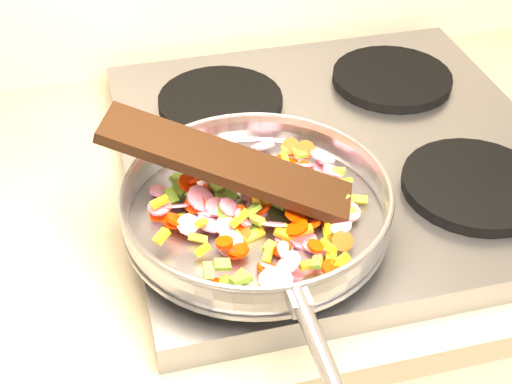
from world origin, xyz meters
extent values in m
cube|color=#939399|center=(-0.70, 1.67, 0.92)|extent=(0.60, 0.60, 0.04)
cylinder|color=black|center=(-0.84, 1.52, 0.95)|extent=(0.19, 0.19, 0.02)
cylinder|color=black|center=(-0.56, 1.52, 0.95)|extent=(0.19, 0.19, 0.02)
cylinder|color=black|center=(-0.84, 1.81, 0.95)|extent=(0.19, 0.19, 0.02)
cylinder|color=black|center=(-0.56, 1.81, 0.95)|extent=(0.19, 0.19, 0.02)
cylinder|color=#9E9EA5|center=(-0.86, 1.52, 0.96)|extent=(0.32, 0.32, 0.01)
torus|color=#9E9EA5|center=(-0.86, 1.52, 0.98)|extent=(0.36, 0.36, 0.04)
torus|color=#9E9EA5|center=(-0.86, 1.52, 1.00)|extent=(0.32, 0.32, 0.01)
cylinder|color=#9E9EA5|center=(-0.85, 1.26, 1.00)|extent=(0.02, 0.19, 0.02)
cube|color=#9E9EA5|center=(-0.85, 1.35, 0.99)|extent=(0.02, 0.03, 0.02)
cube|color=gold|center=(-0.82, 1.54, 0.97)|extent=(0.02, 0.02, 0.02)
cube|color=gold|center=(-0.87, 1.60, 0.98)|extent=(0.02, 0.02, 0.01)
cylinder|color=#D21452|center=(-0.81, 1.57, 0.97)|extent=(0.03, 0.03, 0.03)
cube|color=gold|center=(-0.81, 1.47, 0.97)|extent=(0.02, 0.01, 0.01)
cube|color=#6DA12A|center=(-0.86, 1.51, 0.98)|extent=(0.02, 0.02, 0.01)
cylinder|color=#D21452|center=(-0.75, 1.49, 0.98)|extent=(0.04, 0.04, 0.02)
cube|color=gold|center=(-0.92, 1.57, 0.98)|extent=(0.02, 0.01, 0.01)
cylinder|color=#EE2B00|center=(-0.78, 1.58, 0.98)|extent=(0.02, 0.02, 0.02)
cylinder|color=#D21452|center=(-0.76, 1.49, 0.97)|extent=(0.03, 0.03, 0.02)
cube|color=#6DA12A|center=(-0.79, 1.57, 0.97)|extent=(0.03, 0.02, 0.02)
cube|color=#6DA12A|center=(-0.90, 1.40, 0.98)|extent=(0.03, 0.02, 0.01)
cube|color=#6DA12A|center=(-0.89, 1.57, 0.98)|extent=(0.02, 0.03, 0.01)
cube|color=#6DA12A|center=(-0.81, 1.41, 0.98)|extent=(0.02, 0.02, 0.01)
cylinder|color=#D21452|center=(-0.91, 1.53, 0.98)|extent=(0.04, 0.04, 0.02)
cylinder|color=#EE2B00|center=(-0.84, 1.58, 0.97)|extent=(0.03, 0.03, 0.02)
cylinder|color=#D21452|center=(-0.84, 1.48, 0.98)|extent=(0.04, 0.04, 0.03)
cylinder|color=#D21452|center=(-0.75, 1.59, 0.98)|extent=(0.03, 0.03, 0.01)
cylinder|color=#EE2B00|center=(-0.78, 1.62, 0.98)|extent=(0.03, 0.03, 0.02)
cube|color=#6DA12A|center=(-0.74, 1.54, 0.98)|extent=(0.03, 0.02, 0.02)
cube|color=#6DA12A|center=(-0.80, 1.53, 0.98)|extent=(0.01, 0.02, 0.01)
cylinder|color=#D21452|center=(-0.77, 1.46, 0.98)|extent=(0.03, 0.03, 0.01)
cylinder|color=#EE2B00|center=(-0.78, 1.44, 0.98)|extent=(0.03, 0.03, 0.02)
cylinder|color=#EE2B00|center=(-0.90, 1.60, 0.98)|extent=(0.02, 0.03, 0.02)
cylinder|color=#EE2B00|center=(-0.95, 1.52, 0.98)|extent=(0.03, 0.03, 0.02)
cylinder|color=#D21452|center=(-0.95, 1.55, 0.97)|extent=(0.05, 0.04, 0.03)
cube|color=#6DA12A|center=(-0.83, 1.48, 0.97)|extent=(0.02, 0.02, 0.01)
cylinder|color=#EE2B00|center=(-0.81, 1.49, 0.98)|extent=(0.03, 0.04, 0.02)
cylinder|color=#EE2B00|center=(-0.93, 1.57, 0.99)|extent=(0.03, 0.02, 0.02)
cube|color=#6DA12A|center=(-0.88, 1.55, 0.97)|extent=(0.02, 0.02, 0.01)
cylinder|color=#D21452|center=(-0.89, 1.52, 0.98)|extent=(0.03, 0.03, 0.02)
cube|color=#6DA12A|center=(-0.86, 1.57, 0.97)|extent=(0.02, 0.02, 0.02)
cube|color=gold|center=(-0.87, 1.48, 0.97)|extent=(0.03, 0.02, 0.01)
cylinder|color=#D21452|center=(-0.75, 1.58, 0.97)|extent=(0.04, 0.04, 0.02)
cylinder|color=#D21452|center=(-0.88, 1.50, 0.98)|extent=(0.03, 0.04, 0.03)
cylinder|color=#D21452|center=(-0.91, 1.51, 0.97)|extent=(0.05, 0.05, 0.02)
cylinder|color=#EE2B00|center=(-0.87, 1.42, 0.97)|extent=(0.03, 0.03, 0.02)
cube|color=gold|center=(-0.97, 1.48, 0.99)|extent=(0.02, 0.02, 0.01)
cube|color=#6DA12A|center=(-0.92, 1.56, 0.97)|extent=(0.02, 0.02, 0.02)
cylinder|color=#EE2B00|center=(-0.90, 1.45, 0.97)|extent=(0.03, 0.03, 0.02)
cylinder|color=#D21452|center=(-0.92, 1.54, 0.98)|extent=(0.05, 0.05, 0.03)
cylinder|color=#D21452|center=(-0.82, 1.59, 0.97)|extent=(0.05, 0.05, 0.02)
cylinder|color=#EE2B00|center=(-0.79, 1.60, 0.97)|extent=(0.04, 0.04, 0.02)
cube|color=#6DA12A|center=(-0.92, 1.43, 0.98)|extent=(0.02, 0.01, 0.01)
cube|color=#6DA12A|center=(-0.74, 1.55, 0.98)|extent=(0.02, 0.02, 0.01)
cylinder|color=#EE2B00|center=(-0.81, 1.43, 0.98)|extent=(0.03, 0.03, 0.01)
cylinder|color=#D21452|center=(-0.78, 1.50, 0.97)|extent=(0.03, 0.03, 0.03)
cube|color=gold|center=(-0.82, 1.41, 0.98)|extent=(0.03, 0.01, 0.01)
cylinder|color=#EE2B00|center=(-0.82, 1.47, 0.98)|extent=(0.03, 0.03, 0.02)
cylinder|color=#D21452|center=(-0.84, 1.42, 0.98)|extent=(0.04, 0.05, 0.03)
cube|color=#6DA12A|center=(-0.82, 1.52, 0.97)|extent=(0.02, 0.02, 0.01)
cube|color=gold|center=(-0.97, 1.54, 0.99)|extent=(0.02, 0.01, 0.01)
cylinder|color=#EE2B00|center=(-0.80, 1.40, 0.97)|extent=(0.03, 0.02, 0.02)
cube|color=#6DA12A|center=(-0.86, 1.45, 0.97)|extent=(0.02, 0.02, 0.01)
cube|color=gold|center=(-0.78, 1.47, 0.97)|extent=(0.01, 0.02, 0.01)
cylinder|color=#D21452|center=(-0.89, 1.55, 0.97)|extent=(0.04, 0.05, 0.02)
cylinder|color=#EE2B00|center=(-0.80, 1.48, 0.97)|extent=(0.03, 0.03, 0.02)
cylinder|color=#D21452|center=(-0.81, 1.47, 0.96)|extent=(0.05, 0.05, 0.02)
cylinder|color=#D21452|center=(-0.83, 1.59, 0.99)|extent=(0.04, 0.04, 0.03)
cube|color=#6DA12A|center=(-0.86, 1.49, 0.98)|extent=(0.02, 0.02, 0.01)
cube|color=#6DA12A|center=(-0.82, 1.59, 0.97)|extent=(0.02, 0.02, 0.01)
cube|color=gold|center=(-0.93, 1.49, 0.97)|extent=(0.02, 0.02, 0.02)
cylinder|color=#D21452|center=(-0.77, 1.52, 0.97)|extent=(0.03, 0.04, 0.02)
cylinder|color=#D21452|center=(-0.83, 1.47, 0.96)|extent=(0.04, 0.04, 0.02)
cylinder|color=#EE2B00|center=(-0.95, 1.52, 0.97)|extent=(0.04, 0.04, 0.01)
cube|color=#6DA12A|center=(-0.93, 1.59, 0.97)|extent=(0.02, 0.01, 0.01)
cube|color=gold|center=(-0.77, 1.50, 0.97)|extent=(0.01, 0.02, 0.02)
cylinder|color=#EE2B00|center=(-0.85, 1.57, 0.99)|extent=(0.03, 0.04, 0.03)
cylinder|color=#EE2B00|center=(-0.88, 1.51, 0.98)|extent=(0.03, 0.03, 0.02)
cylinder|color=#D21452|center=(-0.94, 1.50, 0.98)|extent=(0.03, 0.03, 0.02)
cylinder|color=#EE2B00|center=(-0.78, 1.52, 0.97)|extent=(0.03, 0.03, 0.02)
cube|color=#6DA12A|center=(-0.77, 1.54, 0.98)|extent=(0.02, 0.02, 0.02)
cube|color=#6DA12A|center=(-0.92, 1.41, 0.97)|extent=(0.02, 0.02, 0.01)
cylinder|color=#D21452|center=(-0.86, 1.43, 0.97)|extent=(0.03, 0.03, 0.02)
cylinder|color=#D21452|center=(-0.78, 1.58, 0.98)|extent=(0.03, 0.03, 0.02)
cube|color=gold|center=(-0.84, 1.53, 0.98)|extent=(0.02, 0.02, 0.01)
cylinder|color=#D21452|center=(-0.87, 1.39, 0.98)|extent=(0.04, 0.04, 0.02)
cube|color=gold|center=(-0.79, 1.41, 0.98)|extent=(0.02, 0.02, 0.02)
cube|color=#6DA12A|center=(-0.94, 1.60, 0.97)|extent=(0.02, 0.02, 0.02)
cube|color=gold|center=(-0.83, 1.59, 0.99)|extent=(0.03, 0.02, 0.01)
cylinder|color=#EE2B00|center=(-0.97, 1.55, 0.97)|extent=(0.03, 0.02, 0.02)
cylinder|color=#EE2B00|center=(-0.86, 1.63, 0.97)|extent=(0.04, 0.04, 0.02)
cylinder|color=#EE2B00|center=(-0.79, 1.53, 0.97)|extent=(0.02, 0.03, 0.02)
cube|color=gold|center=(-0.79, 1.59, 0.97)|extent=(0.02, 0.02, 0.01)
cylinder|color=#D21452|center=(-0.97, 1.55, 0.98)|extent=(0.04, 0.04, 0.01)
cube|color=gold|center=(-0.93, 1.50, 0.99)|extent=(0.02, 0.02, 0.02)
cube|color=gold|center=(-0.73, 1.51, 0.97)|extent=(0.02, 0.02, 0.01)
cylinder|color=#EE2B00|center=(-0.84, 1.45, 0.97)|extent=(0.03, 0.03, 0.02)
cube|color=#6DA12A|center=(-0.79, 1.62, 0.98)|extent=(0.02, 0.01, 0.01)
cylinder|color=#EE2B00|center=(-0.93, 1.41, 0.97)|extent=(0.04, 0.04, 0.01)
cylinder|color=#D21452|center=(-0.85, 1.55, 0.98)|extent=(0.04, 0.03, 0.02)
cylinder|color=#D21452|center=(-0.84, 1.41, 0.96)|extent=(0.03, 0.03, 0.01)
cylinder|color=#EE2B00|center=(-0.84, 1.58, 0.98)|extent=(0.02, 0.02, 0.02)
cube|color=#6DA12A|center=(-0.88, 1.49, 0.97)|extent=(0.02, 0.03, 0.01)
cube|color=#6DA12A|center=(-0.88, 1.49, 0.97)|extent=(0.02, 0.02, 0.01)
cylinder|color=#D21452|center=(-0.86, 1.40, 0.97)|extent=(0.04, 0.04, 0.03)
cube|color=gold|center=(-0.85, 1.53, 0.99)|extent=(0.02, 0.03, 0.02)
cube|color=#6DA12A|center=(-0.84, 1.54, 0.97)|extent=(0.02, 0.03, 0.01)
cube|color=#6DA12A|center=(-0.81, 1.57, 0.98)|extent=(0.02, 0.03, 0.02)
cube|color=#6DA12A|center=(-0.89, 1.63, 0.97)|extent=(0.02, 0.02, 0.01)
cube|color=#6DA12A|center=(-0.93, 1.43, 0.98)|extent=(0.01, 0.02, 0.01)
cube|color=#6DA12A|center=(-0.89, 1.55, 0.97)|extent=(0.02, 0.02, 0.02)
cylinder|color=#EE2B00|center=(-0.89, 1.46, 0.97)|extent=(0.04, 0.04, 0.01)
cube|color=#6DA12A|center=(-0.95, 1.57, 0.97)|extent=(0.02, 0.02, 0.02)
cube|color=gold|center=(-0.79, 1.42, 0.97)|extent=(0.02, 0.03, 0.01)
cylinder|color=#EE2B00|center=(-0.81, 1.53, 0.98)|extent=(0.03, 0.03, 0.02)
cube|color=#6DA12A|center=(-0.82, 1.53, 0.98)|extent=(0.03, 0.02, 0.02)
cube|color=#6DA12A|center=(-0.90, 1.42, 0.97)|extent=(0.02, 0.02, 0.01)
cube|color=gold|center=(-0.80, 1.59, 0.99)|extent=(0.01, 0.02, 0.01)
cube|color=#6DA12A|center=(-0.94, 1.58, 0.97)|extent=(0.02, 0.02, 0.01)
cylinder|color=#EE2B00|center=(-0.91, 1.46, 0.98)|extent=(0.03, 0.03, 0.01)
cube|color=gold|center=(-0.86, 1.44, 0.97)|extent=(0.02, 0.02, 0.01)
cylinder|color=#EE2B00|center=(-0.88, 1.61, 0.97)|extent=(0.04, 0.03, 0.03)
cylinder|color=#EE2B00|center=(-0.84, 1.59, 0.98)|extent=(0.03, 0.03, 0.01)
cylinder|color=#EE2B00|center=(-0.85, 1.52, 0.97)|extent=(0.03, 0.03, 0.02)
cube|color=#6DA12A|center=(-0.93, 1.61, 0.97)|extent=(0.02, 0.02, 0.02)
cube|color=#6DA12A|center=(-0.78, 1.44, 0.97)|extent=(0.02, 0.02, 0.02)
cube|color=gold|center=(-0.93, 1.46, 0.98)|extent=(0.02, 0.01, 0.02)
cube|color=#6DA12A|center=(-0.75, 1.56, 0.97)|extent=(0.02, 0.02, 0.01)
cube|color=gold|center=(-0.83, 1.47, 0.97)|extent=(0.03, 0.02, 0.02)
cylinder|color=#EE2B00|center=(-0.92, 1.58, 0.98)|extent=(0.04, 0.04, 0.02)
cylinder|color=#EE2B00|center=(-0.77, 1.61, 0.98)|extent=(0.03, 0.03, 0.02)
cylinder|color=#D21452|center=(-0.89, 1.64, 0.98)|extent=(0.05, 0.04, 0.02)
cube|color=#6DA12A|center=(-0.75, 1.48, 0.97)|extent=(0.03, 0.03, 0.02)
cube|color=gold|center=(-0.95, 1.54, 0.97)|extent=(0.03, 0.02, 0.02)
cube|color=gold|center=(-0.88, 1.49, 0.99)|extent=(0.03, 0.02, 0.02)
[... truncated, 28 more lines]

